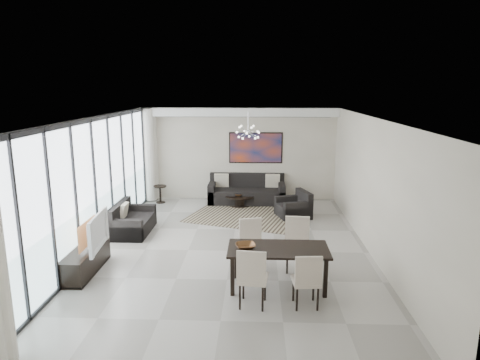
{
  "coord_description": "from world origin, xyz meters",
  "views": [
    {
      "loc": [
        0.54,
        -8.83,
        3.54
      ],
      "look_at": [
        0.12,
        1.58,
        1.25
      ],
      "focal_mm": 32.0,
      "sensor_mm": 36.0,
      "label": 1
    }
  ],
  "objects_px": {
    "television": "(92,232)",
    "dining_table": "(278,253)",
    "tv_console": "(86,260)",
    "sofa_main": "(247,193)",
    "coffee_table": "(240,200)"
  },
  "relations": [
    {
      "from": "television",
      "to": "sofa_main",
      "type": "bearing_deg",
      "value": -33.31
    },
    {
      "from": "coffee_table",
      "to": "sofa_main",
      "type": "bearing_deg",
      "value": 63.29
    },
    {
      "from": "coffee_table",
      "to": "television",
      "type": "xyz_separation_m",
      "value": [
        -2.63,
        -4.84,
        0.64
      ]
    },
    {
      "from": "sofa_main",
      "to": "tv_console",
      "type": "distance_m",
      "value": 6.07
    },
    {
      "from": "coffee_table",
      "to": "tv_console",
      "type": "distance_m",
      "value": 5.62
    },
    {
      "from": "sofa_main",
      "to": "television",
      "type": "bearing_deg",
      "value": -118.39
    },
    {
      "from": "tv_console",
      "to": "coffee_table",
      "type": "bearing_deg",
      "value": 60.2
    },
    {
      "from": "coffee_table",
      "to": "sofa_main",
      "type": "distance_m",
      "value": 0.46
    },
    {
      "from": "sofa_main",
      "to": "tv_console",
      "type": "relative_size",
      "value": 1.53
    },
    {
      "from": "tv_console",
      "to": "dining_table",
      "type": "height_order",
      "value": "dining_table"
    },
    {
      "from": "coffee_table",
      "to": "television",
      "type": "bearing_deg",
      "value": -118.52
    },
    {
      "from": "dining_table",
      "to": "sofa_main",
      "type": "bearing_deg",
      "value": 96.88
    },
    {
      "from": "dining_table",
      "to": "tv_console",
      "type": "bearing_deg",
      "value": 172.44
    },
    {
      "from": "television",
      "to": "dining_table",
      "type": "relative_size",
      "value": 0.66
    },
    {
      "from": "sofa_main",
      "to": "tv_console",
      "type": "bearing_deg",
      "value": -119.57
    }
  ]
}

